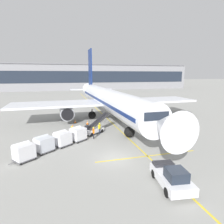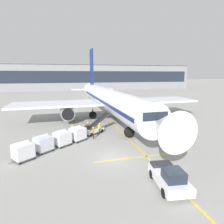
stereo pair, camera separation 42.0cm
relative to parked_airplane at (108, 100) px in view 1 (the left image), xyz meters
The scene contains 18 objects.
ground_plane 19.07m from the parked_airplane, 101.82° to the right, with size 600.00×600.00×0.00m, color gray.
parked_airplane is the anchor object (origin of this frame).
belt_loader 10.20m from the parked_airplane, 116.45° to the right, with size 5.01×4.33×2.79m.
baggage_cart_lead 13.83m from the parked_airplane, 121.62° to the right, with size 2.65×2.49×1.91m.
baggage_cart_second 16.09m from the parked_airplane, 125.39° to the right, with size 2.65×2.49×1.91m.
baggage_cart_third 18.52m from the parked_airplane, 128.19° to the right, with size 2.65×2.49×1.91m.
baggage_cart_fourth 21.09m from the parked_airplane, 129.10° to the right, with size 2.65×2.49×1.91m.
pushback_tug 24.70m from the parked_airplane, 91.63° to the right, with size 2.59×4.61×1.83m.
ground_crew_by_loader 10.35m from the parked_airplane, 111.29° to the right, with size 0.43×0.45×1.74m.
ground_crew_by_carts 13.04m from the parked_airplane, 127.97° to the right, with size 0.30×0.56×1.74m.
ground_crew_marshaller 13.09m from the parked_airplane, 122.89° to the right, with size 0.55×0.34×1.74m.
ground_crew_wingwalker 12.62m from the parked_airplane, 113.41° to the right, with size 0.25×0.57×1.74m.
safety_cone_engine_keepout 6.74m from the parked_airplane, 145.55° to the right, with size 0.55×0.55×0.63m.
safety_cone_wingtip 9.96m from the parked_airplane, 143.27° to the right, with size 0.67×0.67×0.75m.
safety_cone_nose_mark 7.87m from the parked_airplane, 166.35° to the right, with size 0.54×0.54×0.62m.
apron_guidance_line_lead_in 4.10m from the parked_airplane, 91.59° to the right, with size 0.20×110.00×0.01m.
apron_guidance_line_stop_bar 19.04m from the parked_airplane, 89.94° to the right, with size 12.00×0.20×0.01m.
terminal_building 81.32m from the parked_airplane, 84.60° to the left, with size 124.58×15.98×15.12m.
Camera 1 is at (-5.24, -18.55, 9.01)m, focal length 30.42 mm.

